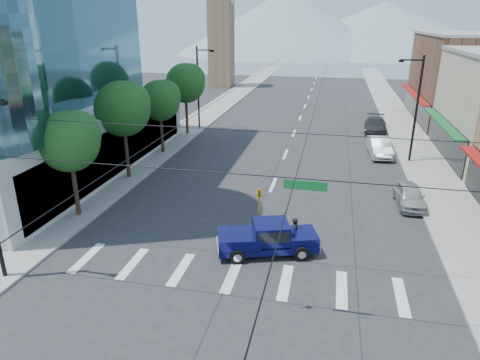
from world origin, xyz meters
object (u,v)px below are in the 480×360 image
(parked_car_mid, at_px, (380,147))
(parked_car_far, at_px, (375,125))
(pickup_truck, at_px, (267,238))
(parked_car_near, at_px, (410,196))
(pedestrian, at_px, (295,233))

(parked_car_mid, height_order, parked_car_far, parked_car_mid)
(pickup_truck, relative_size, parked_car_near, 1.34)
(pedestrian, bearing_deg, pickup_truck, 126.08)
(parked_car_near, distance_m, parked_car_mid, 11.33)
(pickup_truck, height_order, pedestrian, pickup_truck)
(parked_car_near, distance_m, parked_car_far, 20.13)
(pickup_truck, distance_m, parked_car_near, 11.67)
(pickup_truck, bearing_deg, parked_car_near, 27.08)
(pickup_truck, xyz_separation_m, pedestrian, (1.40, 1.01, -0.06))
(pedestrian, bearing_deg, parked_car_near, -43.41)
(pickup_truck, xyz_separation_m, parked_car_far, (7.57, 28.32, -0.12))
(pickup_truck, height_order, parked_car_near, pickup_truck)
(pedestrian, xyz_separation_m, parked_car_near, (6.90, 7.19, -0.16))
(parked_car_mid, distance_m, parked_car_far, 8.84)
(parked_car_mid, bearing_deg, pickup_truck, -114.96)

